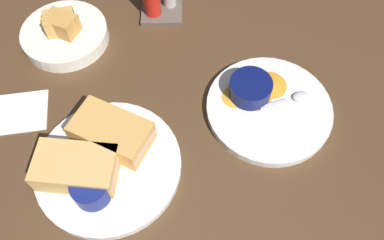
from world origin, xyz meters
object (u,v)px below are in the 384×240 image
(sandwich_half_far, at_px, (77,168))
(ramekin_light_gravy, at_px, (250,88))
(ramekin_dark_sauce, at_px, (91,189))
(sandwich_half_near, at_px, (112,133))
(spoon_by_dark_ramekin, at_px, (105,165))
(plate_sandwich_main, at_px, (109,166))
(spoon_by_gravy_ramekin, at_px, (294,98))
(bread_basket_rear, at_px, (65,33))
(plate_chips_companion, at_px, (269,109))
(condiment_caddy, at_px, (159,1))

(sandwich_half_far, relative_size, ramekin_light_gravy, 1.77)
(ramekin_dark_sauce, relative_size, ramekin_light_gravy, 0.76)
(sandwich_half_far, bearing_deg, sandwich_half_near, 51.16)
(sandwich_half_near, distance_m, spoon_by_dark_ramekin, 0.06)
(plate_sandwich_main, bearing_deg, spoon_by_gravy_ramekin, 20.23)
(ramekin_dark_sauce, relative_size, bread_basket_rear, 0.34)
(sandwich_half_near, distance_m, ramekin_light_gravy, 0.26)
(spoon_by_gravy_ramekin, bearing_deg, plate_sandwich_main, -159.77)
(sandwich_half_near, height_order, sandwich_half_far, same)
(plate_chips_companion, height_order, condiment_caddy, condiment_caddy)
(ramekin_dark_sauce, height_order, plate_chips_companion, ramekin_dark_sauce)
(plate_chips_companion, bearing_deg, bread_basket_rear, 155.30)
(sandwich_half_near, height_order, plate_chips_companion, sandwich_half_near)
(plate_chips_companion, bearing_deg, spoon_by_dark_ramekin, -158.61)
(ramekin_light_gravy, bearing_deg, plate_chips_companion, -39.81)
(sandwich_half_near, bearing_deg, plate_sandwich_main, -98.84)
(ramekin_dark_sauce, distance_m, ramekin_light_gravy, 0.33)
(plate_chips_companion, relative_size, spoon_by_gravy_ramekin, 2.38)
(spoon_by_dark_ramekin, xyz_separation_m, bread_basket_rear, (-0.11, 0.30, 0.00))
(spoon_by_gravy_ramekin, distance_m, bread_basket_rear, 0.49)
(spoon_by_dark_ramekin, height_order, spoon_by_gravy_ramekin, same)
(condiment_caddy, bearing_deg, ramekin_dark_sauce, -102.76)
(spoon_by_dark_ramekin, relative_size, spoon_by_gravy_ramekin, 1.00)
(plate_sandwich_main, height_order, sandwich_half_near, sandwich_half_near)
(sandwich_half_far, xyz_separation_m, ramekin_light_gravy, (0.30, 0.16, -0.01))
(sandwich_half_near, bearing_deg, ramekin_light_gravy, 20.50)
(sandwich_half_far, relative_size, spoon_by_dark_ramekin, 1.42)
(plate_chips_companion, relative_size, condiment_caddy, 2.47)
(plate_sandwich_main, distance_m, spoon_by_gravy_ramekin, 0.36)
(sandwich_half_near, xyz_separation_m, condiment_caddy, (0.07, 0.33, -0.01))
(sandwich_half_near, xyz_separation_m, spoon_by_dark_ramekin, (-0.01, -0.05, -0.02))
(ramekin_dark_sauce, bearing_deg, condiment_caddy, 77.24)
(plate_chips_companion, distance_m, condiment_caddy, 0.34)
(sandwich_half_near, height_order, ramekin_light_gravy, sandwich_half_near)
(spoon_by_dark_ramekin, height_order, condiment_caddy, condiment_caddy)
(sandwich_half_far, height_order, plate_chips_companion, sandwich_half_far)
(ramekin_light_gravy, xyz_separation_m, bread_basket_rear, (-0.37, 0.16, -0.01))
(sandwich_half_near, bearing_deg, plate_chips_companion, 12.59)
(sandwich_half_far, height_order, condiment_caddy, condiment_caddy)
(sandwich_half_far, bearing_deg, plate_sandwich_main, 21.16)
(sandwich_half_far, height_order, spoon_by_gravy_ramekin, sandwich_half_far)
(spoon_by_gravy_ramekin, height_order, condiment_caddy, condiment_caddy)
(plate_chips_companion, xyz_separation_m, bread_basket_rear, (-0.41, 0.19, 0.01))
(bread_basket_rear, distance_m, condiment_caddy, 0.21)
(sandwich_half_near, distance_m, condiment_caddy, 0.34)
(sandwich_half_near, bearing_deg, sandwich_half_far, -128.84)
(bread_basket_rear, bearing_deg, sandwich_half_far, -77.10)
(sandwich_half_near, distance_m, plate_chips_companion, 0.29)
(sandwich_half_near, relative_size, spoon_by_gravy_ramekin, 1.52)
(plate_chips_companion, distance_m, bread_basket_rear, 0.45)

